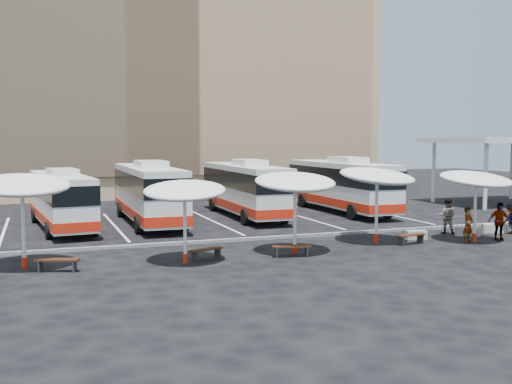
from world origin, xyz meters
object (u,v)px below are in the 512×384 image
object	(u,v)px
bus_0	(61,198)
passenger_2	(499,222)
sunshade_0	(22,185)
sunshade_1	(185,191)
sunshade_4	(476,180)
bus_1	(148,191)
sunshade_2	(295,182)
bus_2	(244,187)
wood_bench_3	(411,237)
bus_3	(340,184)
wood_bench_0	(57,262)
conc_bench_2	(494,228)
wood_bench_2	(291,248)
passenger_3	(510,219)
conc_bench_0	(415,235)
passenger_1	(448,216)
wood_bench_1	(206,251)
sunshade_3	(377,177)
passenger_0	(468,225)
conc_bench_1	(468,232)

from	to	relation	value
bus_0	passenger_2	world-z (taller)	bus_0
sunshade_0	sunshade_1	distance (m)	6.30
sunshade_1	sunshade_4	size ratio (longest dim) A/B	1.11
sunshade_0	passenger_2	bearing A→B (deg)	-3.20
bus_1	sunshade_2	size ratio (longest dim) A/B	3.02
bus_0	bus_2	distance (m)	11.66
bus_2	wood_bench_3	distance (m)	13.51
bus_2	bus_3	world-z (taller)	bus_3
bus_2	wood_bench_0	xyz separation A→B (m)	(-12.15, -13.27, -1.55)
sunshade_2	conc_bench_2	world-z (taller)	sunshade_2
conc_bench_2	wood_bench_2	bearing A→B (deg)	-169.49
sunshade_1	sunshade_4	xyz separation A→B (m)	(14.67, 0.13, 0.12)
sunshade_2	wood_bench_0	bearing A→B (deg)	-178.30
bus_2	passenger_2	distance (m)	16.07
sunshade_0	sunshade_2	distance (m)	11.26
bus_1	wood_bench_2	distance (m)	13.30
sunshade_2	passenger_3	xyz separation A→B (m)	(13.08, 1.07, -2.37)
sunshade_4	conc_bench_0	size ratio (longest dim) A/B	3.30
passenger_1	wood_bench_1	bearing A→B (deg)	51.23
sunshade_0	wood_bench_0	bearing A→B (deg)	-44.29
sunshade_3	passenger_0	world-z (taller)	sunshade_3
sunshade_3	wood_bench_0	size ratio (longest dim) A/B	2.77
sunshade_3	conc_bench_1	size ratio (longest dim) A/B	3.79
wood_bench_0	conc_bench_1	size ratio (longest dim) A/B	1.37
conc_bench_0	bus_0	bearing A→B (deg)	148.73
bus_2	sunshade_2	xyz separation A→B (m)	(-2.11, -12.97, 1.24)
wood_bench_0	wood_bench_3	xyz separation A→B (m)	(16.24, 0.49, -0.01)
bus_0	sunshade_1	size ratio (longest dim) A/B	2.55
bus_0	conc_bench_2	xyz separation A→B (m)	(22.04, -9.79, -1.53)
bus_3	passenger_0	world-z (taller)	bus_3
bus_1	conc_bench_0	distance (m)	15.79
sunshade_0	wood_bench_2	world-z (taller)	sunshade_0
bus_2	passenger_2	bearing A→B (deg)	-55.32
passenger_1	conc_bench_1	bearing A→B (deg)	160.44
wood_bench_0	conc_bench_0	world-z (taller)	wood_bench_0
bus_2	sunshade_1	xyz separation A→B (m)	(-7.17, -13.33, 1.04)
sunshade_3	passenger_3	size ratio (longest dim) A/B	2.90
conc_bench_0	passenger_0	xyz separation A→B (m)	(1.86, -1.72, 0.66)
sunshade_2	sunshade_4	world-z (taller)	sunshade_2
sunshade_3	sunshade_4	xyz separation A→B (m)	(4.71, -1.45, -0.16)
wood_bench_0	bus_2	bearing A→B (deg)	47.53
bus_3	wood_bench_0	distance (m)	23.42
sunshade_0	wood_bench_1	distance (m)	7.79
bus_1	wood_bench_3	distance (m)	15.86
passenger_1	sunshade_2	bearing A→B (deg)	55.08
sunshade_4	bus_2	bearing A→B (deg)	119.59
bus_3	passenger_0	bearing A→B (deg)	-90.19
sunshade_4	passenger_2	distance (m)	2.55
bus_1	passenger_2	bearing A→B (deg)	-38.36
wood_bench_1	passenger_3	size ratio (longest dim) A/B	0.96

